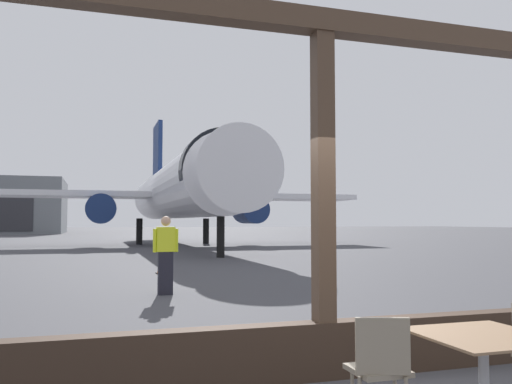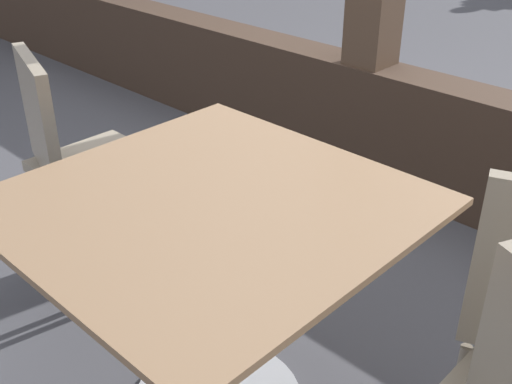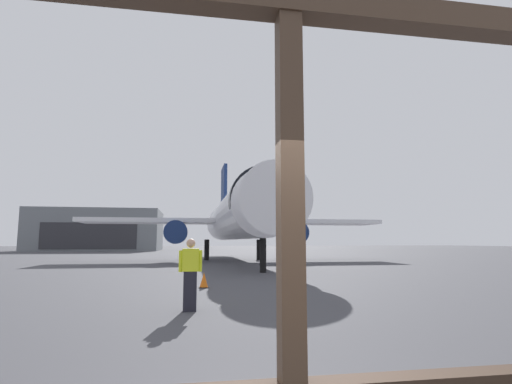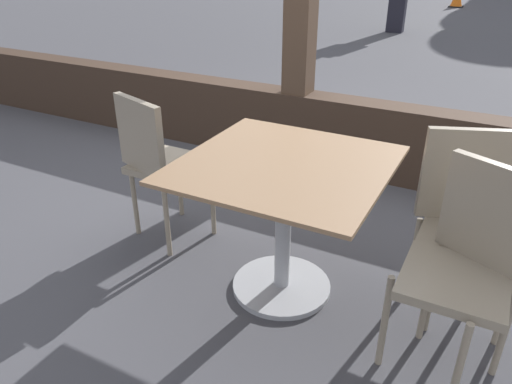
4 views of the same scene
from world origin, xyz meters
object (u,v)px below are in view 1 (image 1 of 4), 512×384
Objects in this scene: airplane at (180,190)px; cafe_chair_window_left at (380,363)px; ground_crew_worker at (166,254)px; traffic_cone at (162,265)px; dining_table at (484,367)px.

cafe_chair_window_left is at bearing -96.14° from airplane.
airplane is 23.72m from ground_crew_worker.
traffic_cone is (-3.42, -18.42, -3.46)m from airplane.
dining_table is at bearing -80.48° from ground_crew_worker.
dining_table is 8.48m from ground_crew_worker.
ground_crew_worker is (-1.40, 8.35, 0.42)m from dining_table.
airplane is 55.86× the size of traffic_cone.
dining_table is 1.04× the size of cafe_chair_window_left.
traffic_cone is (-0.88, 13.15, -0.22)m from dining_table.
airplane reaches higher than dining_table.
dining_table is at bearing -7.56° from cafe_chair_window_left.
ground_crew_worker is at bearing 99.52° from dining_table.
airplane is 19.05m from traffic_cone.
cafe_chair_window_left is 0.03× the size of airplane.
traffic_cone is (0.52, 4.80, -0.64)m from ground_crew_worker.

